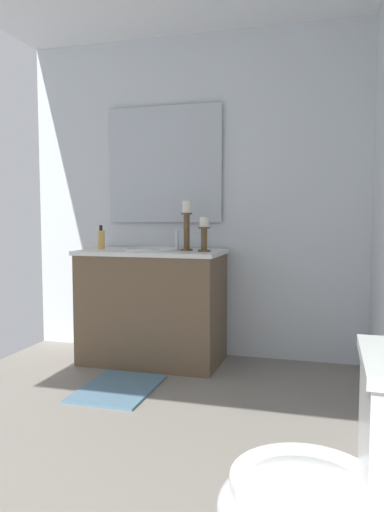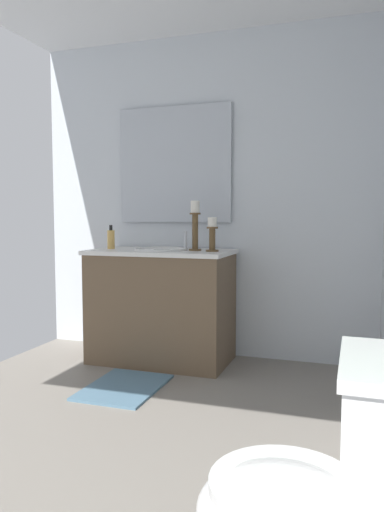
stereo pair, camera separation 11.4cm
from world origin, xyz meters
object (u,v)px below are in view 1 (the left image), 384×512
candle_holder_short (187,224)px  soap_bottle (101,239)px  mirror (164,165)px  candle_holder_tall (204,234)px  toilet (333,500)px  sink_basin (152,255)px  bath_mat (118,388)px  vanity_cabinet (153,306)px

candle_holder_short → soap_bottle: candle_holder_short is taller
mirror → soap_bottle: mirror is taller
candle_holder_tall → soap_bottle: bearing=-92.1°
toilet → mirror: bearing=-152.2°
sink_basin → soap_bottle: bearing=-89.1°
soap_bottle → bath_mat: 1.16m
sink_basin → mirror: (-0.28, -0.00, 0.68)m
vanity_cabinet → candle_holder_tall: size_ratio=4.35×
vanity_cabinet → sink_basin: size_ratio=2.59×
candle_holder_tall → toilet: size_ratio=0.32×
vanity_cabinet → toilet: bearing=30.9°
soap_bottle → toilet: 2.76m
mirror → candle_holder_short: (0.27, 0.26, -0.46)m
candle_holder_tall → candle_holder_short: size_ratio=0.67×
bath_mat → candle_holder_short: bearing=157.8°
sink_basin → soap_bottle: size_ratio=2.23×
mirror → toilet: bearing=27.8°
soap_bottle → bath_mat: size_ratio=0.30×
sink_basin → toilet: 2.51m
vanity_cabinet → soap_bottle: size_ratio=5.79×
sink_basin → candle_holder_short: 0.35m
vanity_cabinet → candle_holder_short: 0.66m
vanity_cabinet → soap_bottle: (0.01, -0.41, 0.49)m
soap_bottle → bath_mat: soap_bottle is taller
soap_bottle → candle_holder_short: bearing=91.5°
candle_holder_short → bath_mat: bearing=-22.2°
vanity_cabinet → bath_mat: 0.75m
candle_holder_tall → bath_mat: candle_holder_tall is taller
candle_holder_tall → soap_bottle: 0.81m
vanity_cabinet → candle_holder_tall: 0.67m
vanity_cabinet → mirror: 1.10m
sink_basin → mirror: mirror is taller
vanity_cabinet → mirror: mirror is taller
sink_basin → candle_holder_short: size_ratio=1.13×
sink_basin → bath_mat: size_ratio=0.67×
mirror → soap_bottle: (0.29, -0.41, -0.57)m
vanity_cabinet → bath_mat: (0.62, 0.00, -0.41)m
candle_holder_short → bath_mat: candle_holder_short is taller
mirror → candle_holder_tall: size_ratio=3.80×
candle_holder_short → bath_mat: size_ratio=0.59×
vanity_cabinet → mirror: size_ratio=1.14×
vanity_cabinet → candle_holder_tall: candle_holder_tall is taller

